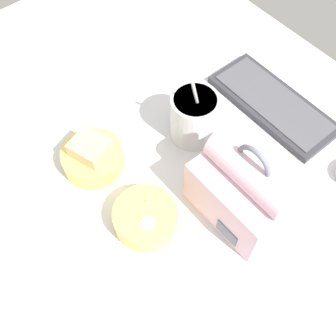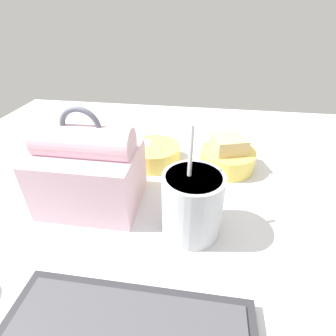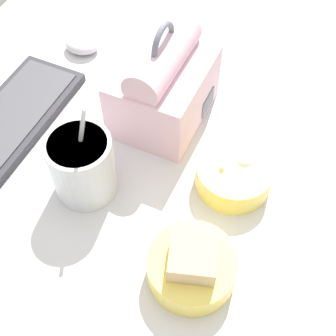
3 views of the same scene
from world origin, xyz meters
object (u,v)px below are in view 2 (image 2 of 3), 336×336
at_px(bento_bowl_sandwich, 227,157).
at_px(bento_bowl_snacks, 155,154).
at_px(soup_cup, 192,203).
at_px(lunch_bag, 89,171).

xyz_separation_m(bento_bowl_sandwich, bento_bowl_snacks, (0.18, 0.00, -0.01)).
height_order(soup_cup, bento_bowl_sandwich, soup_cup).
xyz_separation_m(soup_cup, bento_bowl_sandwich, (-0.07, -0.23, -0.03)).
height_order(lunch_bag, bento_bowl_snacks, lunch_bag).
bearing_deg(bento_bowl_sandwich, soup_cup, 71.92).
bearing_deg(bento_bowl_snacks, bento_bowl_sandwich, -179.62).
bearing_deg(soup_cup, bento_bowl_sandwich, -108.08).
relative_size(lunch_bag, bento_bowl_sandwich, 1.55).
xyz_separation_m(lunch_bag, soup_cup, (-0.21, 0.05, -0.01)).
relative_size(soup_cup, bento_bowl_sandwich, 1.48).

